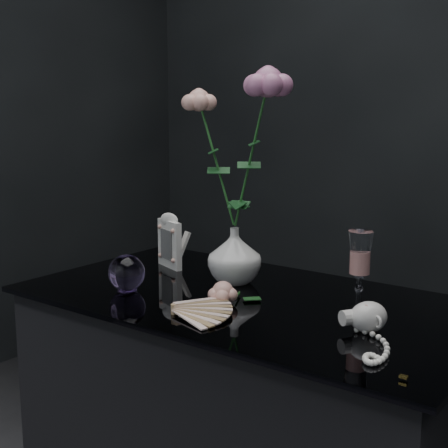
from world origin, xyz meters
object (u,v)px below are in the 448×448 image
Objects in this scene: vase at (234,256)px; wine_glass at (359,272)px; paperweight at (127,273)px; pearl_jar at (369,316)px; loose_rose at (223,292)px; picture_frame at (170,240)px.

vase is 0.80× the size of wine_glass.
pearl_jar is at bearing 8.11° from paperweight.
vase is at bearing 100.99° from loose_rose.
picture_frame is at bearing 106.57° from paperweight.
wine_glass is 0.79× the size of pearl_jar.
paperweight is (0.07, -0.23, -0.03)m from picture_frame.
vase is 0.23m from picture_frame.
vase is at bearing -164.90° from pearl_jar.
paperweight is 0.59× the size of loose_rose.
wine_glass is at bearing 20.05° from paperweight.
paperweight is at bearing 177.44° from loose_rose.
paperweight is at bearing -139.63° from pearl_jar.
pearl_jar is at bearing -56.48° from wine_glass.
wine_glass is (0.34, -0.02, 0.02)m from vase.
loose_rose is 0.33m from pearl_jar.
paperweight is (-0.50, -0.18, -0.04)m from wine_glass.
vase is 0.94× the size of loose_rose.
picture_frame is at bearing 175.43° from wine_glass.
wine_glass reaches higher than paperweight.
vase is 0.27m from paperweight.
vase is at bearing 176.04° from wine_glass.
paperweight is at bearing -159.95° from wine_glass.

